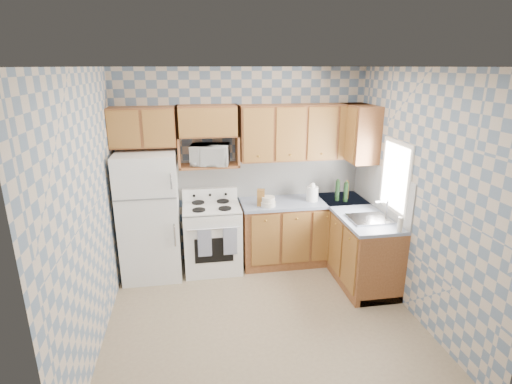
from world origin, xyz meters
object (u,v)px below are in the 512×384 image
at_px(stove_body, 212,238).
at_px(refrigerator, 150,216).
at_px(microwave, 210,155).
at_px(electric_kettle, 312,194).

bearing_deg(stove_body, refrigerator, -178.22).
relative_size(refrigerator, microwave, 3.39).
xyz_separation_m(stove_body, electric_kettle, (1.39, -0.03, 0.57)).
bearing_deg(refrigerator, microwave, 11.85).
distance_m(refrigerator, stove_body, 0.89).
bearing_deg(microwave, electric_kettle, 4.37).
bearing_deg(electric_kettle, stove_body, 178.94).
relative_size(stove_body, microwave, 1.82).
bearing_deg(refrigerator, stove_body, 1.78).
relative_size(refrigerator, electric_kettle, 8.27).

